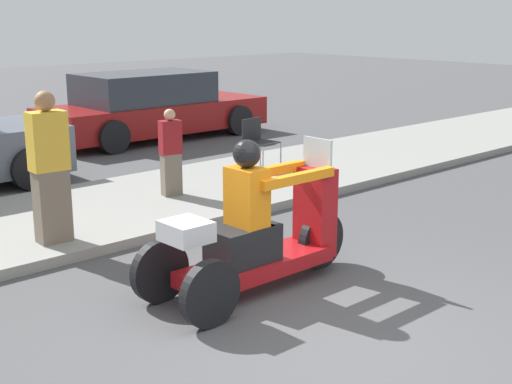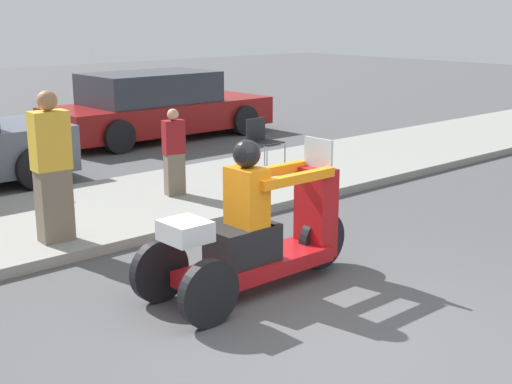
{
  "view_description": "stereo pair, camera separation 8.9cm",
  "coord_description": "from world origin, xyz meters",
  "px_view_note": "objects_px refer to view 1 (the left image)",
  "views": [
    {
      "loc": [
        -4.03,
        -3.42,
        2.61
      ],
      "look_at": [
        0.33,
        1.35,
        0.97
      ],
      "focal_mm": 50.0,
      "sensor_mm": 36.0,
      "label": 1
    },
    {
      "loc": [
        -3.96,
        -3.48,
        2.61
      ],
      "look_at": [
        0.33,
        1.35,
        0.97
      ],
      "focal_mm": 50.0,
      "sensor_mm": 36.0,
      "label": 2
    }
  ],
  "objects_px": {
    "motorcycle_trike": "(257,237)",
    "parked_car_lot_center": "(151,107)",
    "spectator_near_curb": "(171,154)",
    "spectator_far_back": "(50,171)",
    "folding_chair_curbside": "(257,138)"
  },
  "relations": [
    {
      "from": "parked_car_lot_center",
      "to": "folding_chair_curbside",
      "type": "bearing_deg",
      "value": -100.61
    },
    {
      "from": "motorcycle_trike",
      "to": "spectator_far_back",
      "type": "bearing_deg",
      "value": 111.56
    },
    {
      "from": "motorcycle_trike",
      "to": "spectator_near_curb",
      "type": "distance_m",
      "value": 3.39
    },
    {
      "from": "motorcycle_trike",
      "to": "spectator_far_back",
      "type": "height_order",
      "value": "spectator_far_back"
    },
    {
      "from": "spectator_near_curb",
      "to": "folding_chair_curbside",
      "type": "distance_m",
      "value": 2.08
    },
    {
      "from": "motorcycle_trike",
      "to": "parked_car_lot_center",
      "type": "distance_m",
      "value": 8.73
    },
    {
      "from": "motorcycle_trike",
      "to": "spectator_far_back",
      "type": "distance_m",
      "value": 2.55
    },
    {
      "from": "motorcycle_trike",
      "to": "spectator_far_back",
      "type": "xyz_separation_m",
      "value": [
        -0.92,
        2.34,
        0.41
      ]
    },
    {
      "from": "motorcycle_trike",
      "to": "parked_car_lot_center",
      "type": "xyz_separation_m",
      "value": [
        4.06,
        7.72,
        0.14
      ]
    },
    {
      "from": "folding_chair_curbside",
      "to": "parked_car_lot_center",
      "type": "distance_m",
      "value": 4.2
    },
    {
      "from": "motorcycle_trike",
      "to": "folding_chair_curbside",
      "type": "bearing_deg",
      "value": 47.52
    },
    {
      "from": "motorcycle_trike",
      "to": "spectator_near_curb",
      "type": "xyz_separation_m",
      "value": [
        1.26,
        3.14,
        0.18
      ]
    },
    {
      "from": "spectator_far_back",
      "to": "folding_chair_curbside",
      "type": "xyz_separation_m",
      "value": [
        4.21,
        1.26,
        -0.3
      ]
    },
    {
      "from": "motorcycle_trike",
      "to": "parked_car_lot_center",
      "type": "height_order",
      "value": "motorcycle_trike"
    },
    {
      "from": "motorcycle_trike",
      "to": "parked_car_lot_center",
      "type": "bearing_deg",
      "value": 62.25
    }
  ]
}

